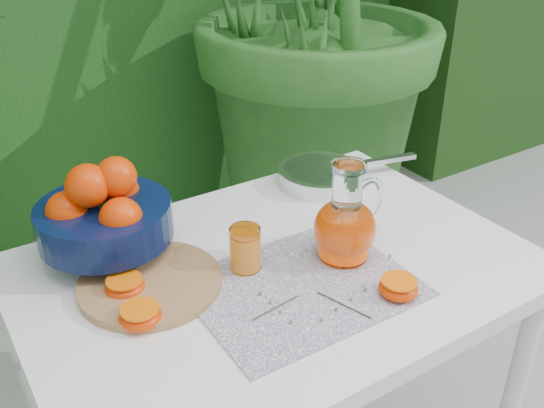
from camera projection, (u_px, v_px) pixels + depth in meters
white_table at (277, 297)px, 1.26m from camera, size 1.00×0.70×0.75m
placemat at (301, 286)px, 1.15m from camera, size 0.41×0.32×0.00m
cutting_board at (150, 283)px, 1.15m from camera, size 0.34×0.34×0.02m
fruit_bowl at (103, 213)px, 1.20m from camera, size 0.32×0.32×0.21m
juice_pitcher at (346, 225)px, 1.21m from camera, size 0.19×0.15×0.21m
juice_tumbler at (245, 249)px, 1.18m from camera, size 0.07×0.07×0.09m
saute_pan at (322, 175)px, 1.53m from camera, size 0.39×0.26×0.04m
orange_halves at (223, 296)px, 1.10m from camera, size 0.53×0.37×0.04m
thyme_sprigs at (327, 283)px, 1.15m from camera, size 0.36×0.26×0.01m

